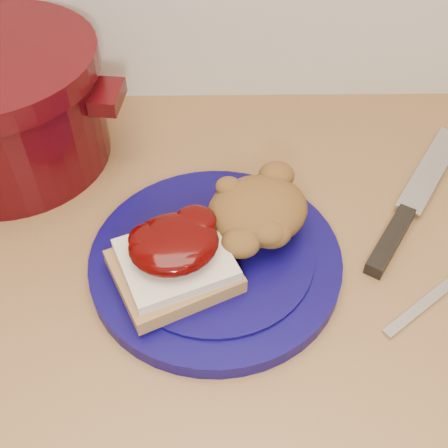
{
  "coord_description": "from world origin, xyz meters",
  "views": [
    {
      "loc": [
        -0.03,
        1.05,
        1.41
      ],
      "look_at": [
        -0.02,
        1.48,
        0.95
      ],
      "focal_mm": 45.0,
      "sensor_mm": 36.0,
      "label": 1
    }
  ],
  "objects_px": {
    "dutch_oven": "(0,106)",
    "plate": "(216,261)",
    "butter_knife": "(433,297)",
    "chef_knife": "(403,219)",
    "pepper_grinder": "(35,99)"
  },
  "relations": [
    {
      "from": "pepper_grinder",
      "to": "dutch_oven",
      "type": "bearing_deg",
      "value": -140.42
    },
    {
      "from": "plate",
      "to": "butter_knife",
      "type": "bearing_deg",
      "value": -11.54
    },
    {
      "from": "chef_knife",
      "to": "dutch_oven",
      "type": "height_order",
      "value": "dutch_oven"
    },
    {
      "from": "chef_knife",
      "to": "pepper_grinder",
      "type": "relative_size",
      "value": 1.93
    },
    {
      "from": "butter_knife",
      "to": "dutch_oven",
      "type": "relative_size",
      "value": 0.47
    },
    {
      "from": "chef_knife",
      "to": "butter_knife",
      "type": "xyz_separation_m",
      "value": [
        0.01,
        -0.11,
        -0.01
      ]
    },
    {
      "from": "dutch_oven",
      "to": "plate",
      "type": "bearing_deg",
      "value": -36.14
    },
    {
      "from": "butter_knife",
      "to": "dutch_oven",
      "type": "distance_m",
      "value": 0.58
    },
    {
      "from": "chef_knife",
      "to": "butter_knife",
      "type": "bearing_deg",
      "value": -142.29
    },
    {
      "from": "butter_knife",
      "to": "pepper_grinder",
      "type": "relative_size",
      "value": 1.12
    },
    {
      "from": "butter_knife",
      "to": "pepper_grinder",
      "type": "bearing_deg",
      "value": 112.27
    },
    {
      "from": "plate",
      "to": "butter_knife",
      "type": "height_order",
      "value": "plate"
    },
    {
      "from": "plate",
      "to": "chef_knife",
      "type": "xyz_separation_m",
      "value": [
        0.23,
        0.06,
        -0.0
      ]
    },
    {
      "from": "butter_knife",
      "to": "dutch_oven",
      "type": "height_order",
      "value": "dutch_oven"
    },
    {
      "from": "chef_knife",
      "to": "plate",
      "type": "bearing_deg",
      "value": 138.29
    }
  ]
}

